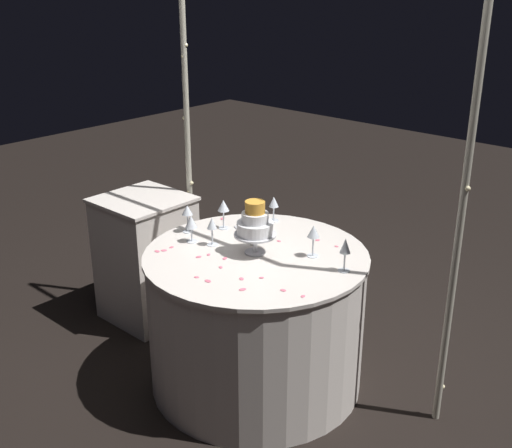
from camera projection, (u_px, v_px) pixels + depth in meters
name	position (u px, v px, depth m)	size (l,w,h in m)	color
ground_plane	(256.00, 379.00, 3.59)	(12.00, 12.00, 0.00)	black
decorative_arch	(304.00, 119.00, 3.32)	(1.89, 0.06, 2.23)	#B7B29E
main_table	(256.00, 319.00, 3.45)	(1.18, 1.18, 0.78)	silver
side_table	(146.00, 258.00, 4.12)	(0.52, 0.52, 0.83)	silver
tiered_cake	(255.00, 224.00, 3.25)	(0.22, 0.22, 0.29)	silver
wine_glass_0	(212.00, 225.00, 3.37)	(0.06, 0.06, 0.16)	silver
wine_glass_1	(223.00, 207.00, 3.58)	(0.07, 0.07, 0.17)	silver
wine_glass_2	(191.00, 223.00, 3.41)	(0.07, 0.07, 0.15)	silver
wine_glass_3	(313.00, 233.00, 3.23)	(0.06, 0.06, 0.17)	silver
wine_glass_4	(274.00, 203.00, 3.70)	(0.06, 0.06, 0.15)	silver
wine_glass_5	(345.00, 248.00, 3.07)	(0.06, 0.06, 0.17)	silver
wine_glass_6	(187.00, 212.00, 3.54)	(0.06, 0.06, 0.16)	silver
cake_knife	(245.00, 237.00, 3.51)	(0.27, 0.16, 0.01)	silver
rose_petal_0	(243.00, 289.00, 2.93)	(0.04, 0.02, 0.00)	#EA6B84
rose_petal_1	(336.00, 246.00, 3.39)	(0.02, 0.02, 0.00)	#EA6B84
rose_petal_2	(241.00, 279.00, 3.03)	(0.03, 0.02, 0.00)	#EA6B84
rose_petal_3	(208.00, 281.00, 3.01)	(0.04, 0.03, 0.00)	#EA6B84
rose_petal_4	(257.00, 223.00, 3.70)	(0.03, 0.02, 0.00)	#EA6B84
rose_petal_5	(199.00, 257.00, 3.26)	(0.03, 0.02, 0.00)	#EA6B84
rose_petal_6	(242.00, 225.00, 3.67)	(0.03, 0.02, 0.00)	#EA6B84
rose_petal_7	(222.00, 219.00, 3.77)	(0.03, 0.02, 0.00)	#EA6B84
rose_petal_8	(164.00, 250.00, 3.34)	(0.03, 0.02, 0.00)	#EA6B84
rose_petal_9	(209.00, 255.00, 3.29)	(0.03, 0.02, 0.00)	#EA6B84
rose_petal_10	(157.00, 251.00, 3.33)	(0.03, 0.02, 0.00)	#EA6B84
rose_petal_11	(318.00, 240.00, 3.47)	(0.03, 0.02, 0.00)	#EA6B84
rose_petal_12	(225.00, 258.00, 3.25)	(0.03, 0.02, 0.00)	#EA6B84
rose_petal_13	(279.00, 241.00, 3.46)	(0.03, 0.02, 0.00)	#EA6B84
rose_petal_14	(197.00, 277.00, 3.05)	(0.03, 0.02, 0.00)	#EA6B84
rose_petal_15	(303.00, 296.00, 2.87)	(0.03, 0.02, 0.00)	#EA6B84
rose_petal_16	(172.00, 247.00, 3.38)	(0.03, 0.02, 0.00)	#EA6B84
rose_petal_17	(283.00, 290.00, 2.92)	(0.03, 0.02, 0.00)	#EA6B84
rose_petal_18	(221.00, 267.00, 3.15)	(0.03, 0.02, 0.00)	#EA6B84
rose_petal_19	(245.00, 226.00, 3.66)	(0.03, 0.02, 0.00)	#EA6B84
rose_petal_20	(262.00, 278.00, 3.04)	(0.02, 0.02, 0.00)	#EA6B84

